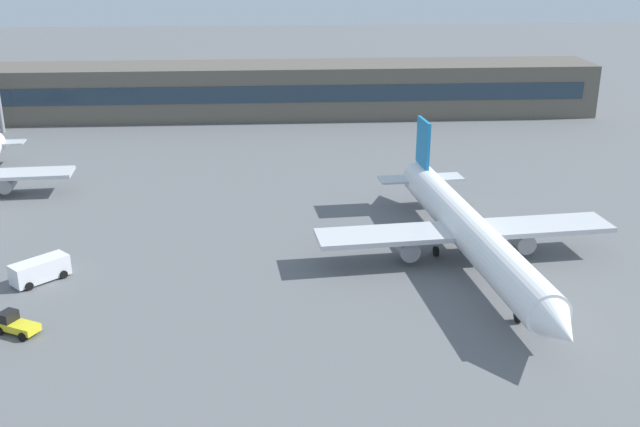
{
  "coord_description": "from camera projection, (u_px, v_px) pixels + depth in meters",
  "views": [
    {
      "loc": [
        -0.14,
        -33.09,
        30.14
      ],
      "look_at": [
        4.65,
        40.0,
        3.0
      ],
      "focal_mm": 42.38,
      "sensor_mm": 36.0,
      "label": 1
    }
  ],
  "objects": [
    {
      "name": "terminal_building",
      "position": [
        272.0,
        90.0,
        132.23
      ],
      "size": [
        112.63,
        12.13,
        9.0
      ],
      "color": "#5B564C",
      "rests_on": "ground_plane"
    },
    {
      "name": "service_van_white",
      "position": [
        40.0,
        270.0,
        69.54
      ],
      "size": [
        5.14,
        5.04,
        2.08
      ],
      "color": "white",
      "rests_on": "ground_plane"
    },
    {
      "name": "airplane_near",
      "position": [
        470.0,
        233.0,
        72.56
      ],
      "size": [
        29.71,
        42.46,
        10.49
      ],
      "color": "white",
      "rests_on": "ground_plane"
    },
    {
      "name": "baggage_tug_yellow",
      "position": [
        15.0,
        324.0,
        60.52
      ],
      "size": [
        3.88,
        3.05,
        1.75
      ],
      "color": "yellow",
      "rests_on": "ground_plane"
    },
    {
      "name": "ground_plane",
      "position": [
        276.0,
        241.0,
        78.87
      ],
      "size": [
        400.0,
        400.0,
        0.0
      ],
      "primitive_type": "plane",
      "color": "slate"
    }
  ]
}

